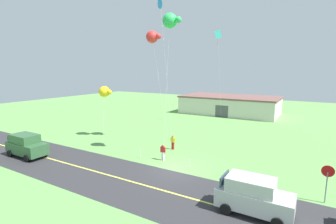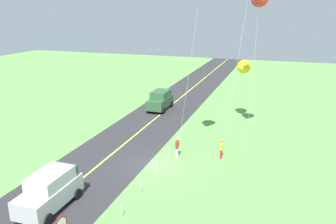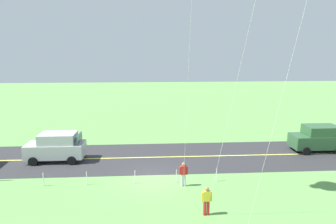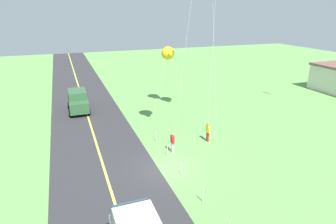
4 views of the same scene
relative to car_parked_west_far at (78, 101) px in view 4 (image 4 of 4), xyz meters
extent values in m
cube|color=#60994C|center=(14.36, 4.72, -1.20)|extent=(120.00, 120.00, 0.10)
cube|color=#2D2D30|center=(14.36, 0.72, -1.15)|extent=(120.00, 7.00, 0.00)
cube|color=#E5E04C|center=(14.36, 0.72, -1.15)|extent=(120.00, 0.16, 0.00)
cube|color=#334756|center=(19.96, 0.98, 0.69)|extent=(0.10, 1.61, 0.60)
cube|color=#2D5633|center=(0.08, 0.00, -0.26)|extent=(4.40, 1.90, 1.10)
cube|color=#2D5633|center=(-0.17, 0.00, 0.69)|extent=(2.73, 1.75, 0.80)
cube|color=#334756|center=(0.91, 0.00, 0.69)|extent=(0.10, 1.62, 0.64)
cube|color=#334756|center=(-1.79, 0.00, 0.69)|extent=(0.10, 1.62, 0.60)
cylinder|color=black|center=(1.51, 0.95, -0.81)|extent=(0.68, 0.22, 0.68)
cylinder|color=black|center=(1.51, -0.95, -0.81)|extent=(0.68, 0.22, 0.68)
cylinder|color=black|center=(-1.35, 0.95, -0.81)|extent=(0.68, 0.22, 0.68)
cylinder|color=black|center=(-1.35, -0.95, -0.81)|extent=(0.68, 0.22, 0.68)
cylinder|color=red|center=(11.39, 9.40, -0.74)|extent=(0.16, 0.16, 0.82)
cylinder|color=red|center=(11.57, 9.40, -0.74)|extent=(0.16, 0.16, 0.82)
cube|color=yellow|center=(11.48, 9.40, -0.05)|extent=(0.36, 0.22, 0.56)
cylinder|color=yellow|center=(11.24, 9.40, -0.10)|extent=(0.10, 0.10, 0.52)
cylinder|color=yellow|center=(11.72, 9.40, -0.10)|extent=(0.10, 0.10, 0.52)
sphere|color=#9E704C|center=(11.48, 9.40, 0.34)|extent=(0.22, 0.22, 0.22)
cylinder|color=silver|center=(12.23, 5.98, -0.74)|extent=(0.16, 0.16, 0.82)
cylinder|color=silver|center=(12.41, 5.98, -0.74)|extent=(0.16, 0.16, 0.82)
cube|color=red|center=(12.32, 5.98, -0.05)|extent=(0.36, 0.22, 0.56)
cylinder|color=red|center=(12.08, 5.98, -0.10)|extent=(0.10, 0.10, 0.52)
cylinder|color=red|center=(12.56, 5.98, -0.10)|extent=(0.10, 0.10, 0.52)
sphere|color=#9E704C|center=(12.32, 5.98, 0.34)|extent=(0.22, 0.22, 0.22)
cylinder|color=silver|center=(10.27, 10.12, 6.69)|extent=(2.44, 1.47, 15.69)
cylinder|color=silver|center=(12.23, 6.78, 5.40)|extent=(0.20, 1.62, 13.10)
cylinder|color=silver|center=(8.79, 11.18, 5.00)|extent=(2.26, 0.05, 12.31)
cylinder|color=silver|center=(2.21, 8.50, 1.77)|extent=(1.71, 2.33, 5.86)
sphere|color=yellow|center=(1.36, 9.65, 4.70)|extent=(1.40, 1.40, 1.40)
sphere|color=yellow|center=(2.26, 9.65, 4.70)|extent=(0.60, 0.60, 0.60)
cylinder|color=silver|center=(10.04, 5.42, -0.70)|extent=(0.05, 0.05, 0.90)
cylinder|color=silver|center=(12.71, 5.42, -0.70)|extent=(0.05, 0.05, 0.90)
cylinder|color=silver|center=(15.43, 5.42, -0.70)|extent=(0.05, 0.05, 0.90)
cylinder|color=silver|center=(18.54, 5.42, -0.70)|extent=(0.05, 0.05, 0.90)
camera|label=1|loc=(24.52, -13.72, 7.39)|focal=27.03mm
camera|label=2|loc=(36.39, 13.42, 10.33)|focal=36.16mm
camera|label=3|loc=(14.36, 23.37, 7.45)|focal=31.44mm
camera|label=4|loc=(30.73, -1.19, 9.12)|focal=30.97mm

